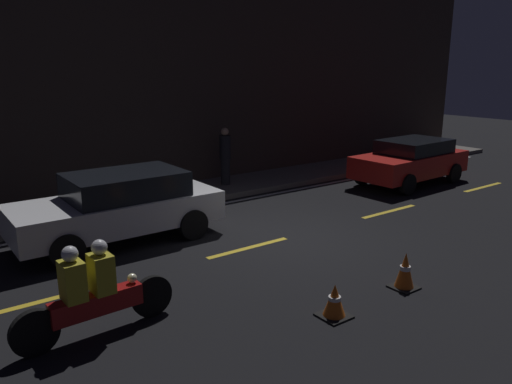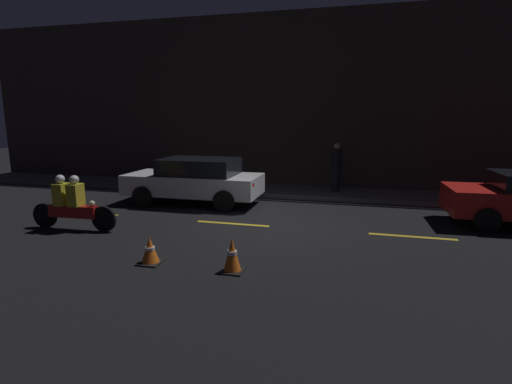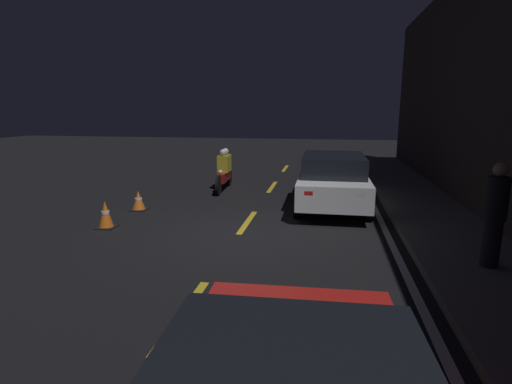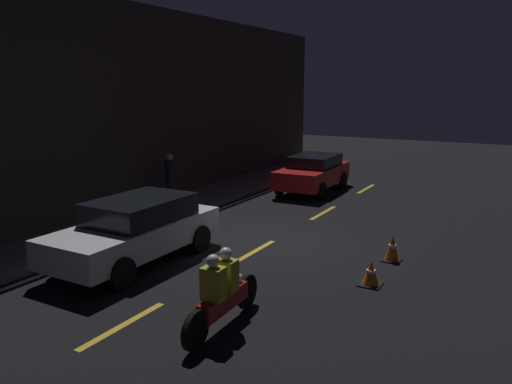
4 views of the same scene
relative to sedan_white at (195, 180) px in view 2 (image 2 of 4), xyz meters
name	(u,v)px [view 2 (image 2 of 4)]	position (x,y,z in m)	size (l,w,h in m)	color
ground_plane	(269,226)	(2.94, -2.04, -0.79)	(56.00, 56.00, 0.00)	black
raised_curb	(297,192)	(2.94, 2.46, -0.72)	(28.00, 2.06, 0.15)	#605B56
building_front	(303,103)	(2.94, 3.64, 2.52)	(28.00, 0.30, 6.62)	#382D28
lane_dash_b	(88,213)	(-2.56, -2.04, -0.79)	(2.00, 0.14, 0.01)	gold
lane_dash_c	(233,224)	(1.94, -2.04, -0.79)	(2.00, 0.14, 0.01)	gold
lane_dash_d	(412,237)	(6.44, -2.04, -0.79)	(2.00, 0.14, 0.01)	gold
lane_solid_kerb	(291,201)	(2.94, 1.18, -0.79)	(25.20, 0.14, 0.01)	silver
sedan_white	(195,180)	(0.00, 0.00, 0.00)	(4.35, 1.96, 1.48)	silver
motorcycle	(71,204)	(-1.82, -3.58, -0.14)	(2.33, 0.39, 1.39)	black
traffic_cone_near	(150,251)	(1.28, -5.19, -0.54)	(0.45, 0.45, 0.53)	black
traffic_cone_mid	(232,255)	(2.96, -5.18, -0.48)	(0.42, 0.42, 0.64)	black
pedestrian	(336,167)	(4.32, 2.52, 0.25)	(0.34, 0.34, 1.73)	black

